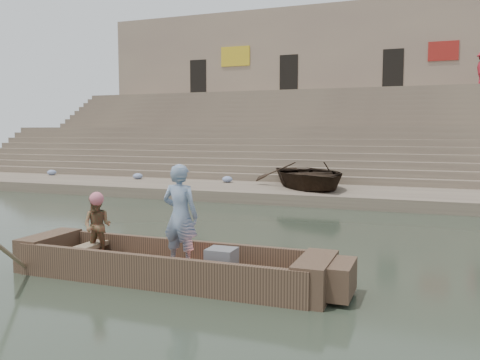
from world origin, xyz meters
The scene contains 13 objects.
ground centered at (0.00, 0.00, 0.00)m, with size 120.00×120.00×0.00m, color #2A3527.
lower_landing centered at (0.00, 8.00, 0.20)m, with size 32.00×4.00×0.40m, color #80715B.
mid_landing centered at (0.00, 15.50, 1.40)m, with size 32.00×3.00×2.80m, color #80715B.
upper_landing centered at (0.00, 22.50, 2.60)m, with size 32.00×3.00×5.20m, color #80715B.
ghat_steps centered at (0.00, 17.19, 1.80)m, with size 32.00×11.00×5.20m.
building_wall centered at (0.00, 26.50, 5.60)m, with size 32.00×5.07×11.20m.
main_rowboat centered at (3.12, -2.88, 0.11)m, with size 5.00×1.30×0.22m, color brown.
rowboat_trim centered at (3.33, -2.89, 0.31)m, with size 6.04×2.63×1.81m.
standing_man centered at (3.32, -2.82, 1.11)m, with size 0.65×0.42×1.77m, color navy.
rowing_man centered at (1.53, -2.68, 0.79)m, with size 0.55×0.43×1.13m, color #256F3B.
television centered at (4.10, -2.88, 0.42)m, with size 0.46×0.42×0.40m.
beached_rowboat centered at (3.03, 8.33, 0.90)m, with size 3.46×4.84×1.00m, color #2D2116.
cloth_bundles centered at (-3.12, 9.04, 0.53)m, with size 13.87×1.24×0.26m.
Camera 1 is at (7.20, -10.27, 2.52)m, focal length 37.18 mm.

